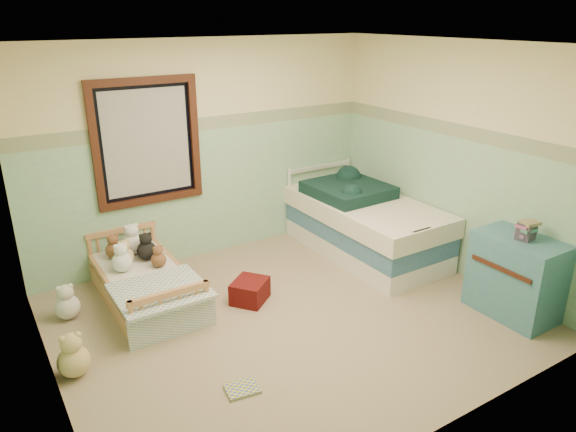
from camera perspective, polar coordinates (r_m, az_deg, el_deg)
floor at (r=5.22m, az=0.39°, el=-10.81°), size 4.20×3.60×0.02m
ceiling at (r=4.45m, az=0.47°, el=17.99°), size 4.20×3.60×0.02m
wall_back at (r=6.22m, az=-8.63°, el=6.84°), size 4.20×0.04×2.50m
wall_front at (r=3.43m, az=16.98°, el=-5.80°), size 4.20×0.04×2.50m
wall_left at (r=4.03m, az=-25.60°, el=-2.88°), size 0.04×3.60×2.50m
wall_right at (r=6.04m, az=17.54°, el=5.68°), size 0.04×3.60×2.50m
wainscot_mint at (r=6.34m, az=-8.33°, el=2.43°), size 4.20×0.01×1.50m
border_strip at (r=6.13m, az=-8.74°, el=9.76°), size 4.20×0.01×0.15m
window_frame at (r=5.90m, az=-14.84°, el=7.62°), size 1.16×0.06×1.36m
window_blinds at (r=5.91m, az=-14.87°, el=7.64°), size 0.92×0.01×1.12m
toddler_bed_frame at (r=5.63m, az=-14.95°, el=-7.84°), size 0.76×1.52×0.20m
toddler_mattress at (r=5.55m, az=-15.10°, el=-6.42°), size 0.69×1.45×0.12m
patchwork_quilt at (r=5.12m, az=-13.52°, el=-7.79°), size 0.82×0.76×0.03m
plush_bed_brown at (r=5.90m, az=-18.12°, el=-3.50°), size 0.18×0.18×0.18m
plush_bed_white at (r=5.93m, az=-16.29°, el=-2.87°), size 0.23×0.23×0.23m
plush_bed_tan at (r=5.71m, az=-17.06°, el=-4.16°), size 0.18×0.18×0.18m
plush_bed_dark at (r=5.76m, az=-14.88°, el=-3.59°), size 0.20×0.20×0.20m
plush_floor_cream at (r=5.55m, az=-22.54°, el=-8.99°), size 0.24×0.24×0.24m
plush_floor_tan at (r=4.73m, az=-21.94°, el=-14.23°), size 0.26×0.26×0.26m
twin_bed_frame at (r=6.54m, az=8.22°, el=-2.98°), size 1.00×2.00×0.22m
twin_boxspring at (r=6.46m, az=8.32°, el=-1.19°), size 1.00×2.00×0.22m
twin_mattress at (r=6.38m, az=8.42°, el=0.64°), size 1.04×2.04×0.22m
teal_blanket at (r=6.51m, az=6.46°, el=2.82°), size 0.88×0.93×0.14m
dresser at (r=5.53m, az=23.21°, el=-5.96°), size 0.49×0.79×0.79m
book_stack at (r=5.33m, az=24.17°, el=-1.47°), size 0.18×0.15×0.16m
red_pillow at (r=5.44m, az=-4.10°, el=-8.00°), size 0.47×0.47×0.22m
floor_book at (r=4.35m, az=-4.92°, el=-17.95°), size 0.28×0.23×0.02m
extra_plush_0 at (r=5.57m, az=-17.35°, el=-4.71°), size 0.20×0.20×0.20m
extra_plush_1 at (r=5.58m, az=-13.68°, el=-4.56°), size 0.15×0.15×0.15m
extra_plush_2 at (r=5.91m, az=-14.79°, el=-3.21°), size 0.15×0.15×0.15m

